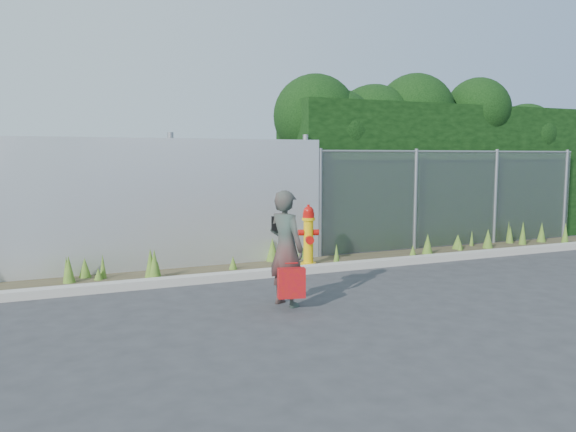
{
  "coord_description": "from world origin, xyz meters",
  "views": [
    {
      "loc": [
        -3.66,
        -6.35,
        1.9
      ],
      "look_at": [
        -0.3,
        1.4,
        1.0
      ],
      "focal_mm": 35.0,
      "sensor_mm": 36.0,
      "label": 1
    }
  ],
  "objects": [
    {
      "name": "weed_strip",
      "position": [
        -0.61,
        2.54,
        0.14
      ],
      "size": [
        16.0,
        1.3,
        0.52
      ],
      "color": "#453B27",
      "rests_on": "ground"
    },
    {
      "name": "chainlink_fence",
      "position": [
        4.25,
        3.0,
        1.03
      ],
      "size": [
        6.5,
        0.07,
        2.05
      ],
      "color": "gray",
      "rests_on": "ground"
    },
    {
      "name": "ground",
      "position": [
        0.0,
        0.0,
        0.0
      ],
      "size": [
        80.0,
        80.0,
        0.0
      ],
      "primitive_type": "plane",
      "color": "#333335",
      "rests_on": "ground"
    },
    {
      "name": "hedge",
      "position": [
        4.09,
        4.04,
        2.05
      ],
      "size": [
        7.57,
        2.09,
        3.72
      ],
      "color": "black",
      "rests_on": "ground"
    },
    {
      "name": "curb",
      "position": [
        0.0,
        1.8,
        0.06
      ],
      "size": [
        16.0,
        0.22,
        0.12
      ],
      "primitive_type": "cube",
      "color": "#AEA79D",
      "rests_on": "ground"
    },
    {
      "name": "red_tote_bag",
      "position": [
        -0.93,
        -0.17,
        0.35
      ],
      "size": [
        0.34,
        0.12,
        0.44
      ],
      "rotation": [
        0.0,
        0.0,
        -0.23
      ],
      "color": "#AA091C"
    },
    {
      "name": "woman",
      "position": [
        -0.88,
        0.12,
        0.74
      ],
      "size": [
        0.54,
        0.64,
        1.48
      ],
      "primitive_type": "imported",
      "rotation": [
        0.0,
        0.0,
        1.99
      ],
      "color": "#0E5D4E",
      "rests_on": "ground"
    },
    {
      "name": "fire_hydrant",
      "position": [
        0.5,
        2.35,
        0.52
      ],
      "size": [
        0.36,
        0.32,
        1.07
      ],
      "rotation": [
        0.0,
        0.0,
        -0.29
      ],
      "color": "#E5B50C",
      "rests_on": "ground"
    },
    {
      "name": "corrugated_fence",
      "position": [
        -3.25,
        3.01,
        1.1
      ],
      "size": [
        8.5,
        0.21,
        2.3
      ],
      "color": "silver",
      "rests_on": "ground"
    },
    {
      "name": "black_shoulder_bag",
      "position": [
        -0.9,
        0.26,
        1.04
      ],
      "size": [
        0.24,
        0.1,
        0.18
      ],
      "rotation": [
        0.0,
        0.0,
        -0.32
      ],
      "color": "black"
    }
  ]
}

